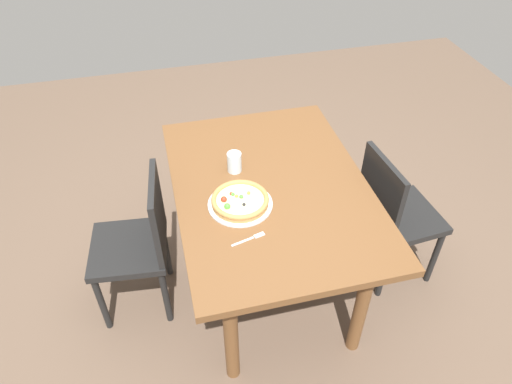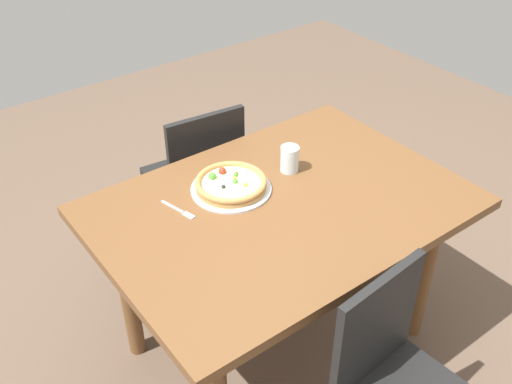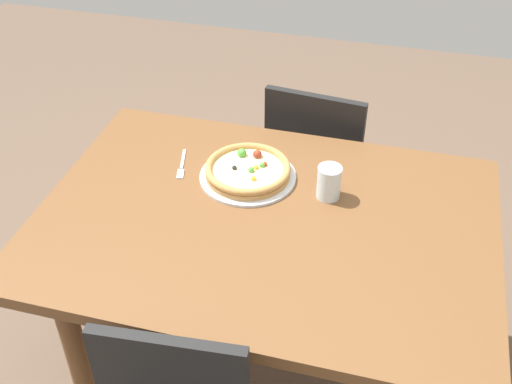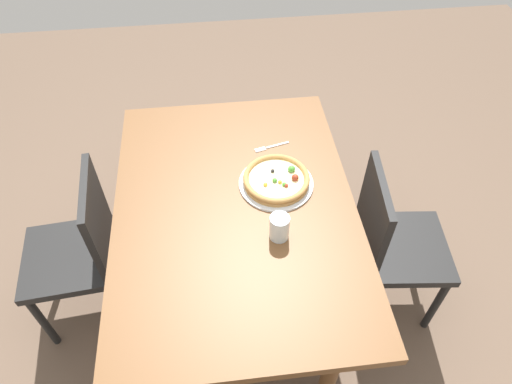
% 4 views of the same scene
% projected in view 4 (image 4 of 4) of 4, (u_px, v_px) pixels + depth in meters
% --- Properties ---
extents(ground_plane, '(6.00, 6.00, 0.00)m').
position_uv_depth(ground_plane, '(240.00, 301.00, 2.44)').
color(ground_plane, brown).
extents(dining_table, '(1.38, 0.98, 0.77)m').
position_uv_depth(dining_table, '(236.00, 222.00, 1.94)').
color(dining_table, brown).
rests_on(dining_table, ground).
extents(chair_near, '(0.44, 0.44, 0.88)m').
position_uv_depth(chair_near, '(392.00, 242.00, 2.10)').
color(chair_near, black).
rests_on(chair_near, ground).
extents(chair_far, '(0.43, 0.43, 0.88)m').
position_uv_depth(chair_far, '(80.00, 249.00, 2.07)').
color(chair_far, black).
rests_on(chair_far, ground).
extents(plate, '(0.31, 0.31, 0.01)m').
position_uv_depth(plate, '(276.00, 183.00, 1.94)').
color(plate, silver).
rests_on(plate, dining_table).
extents(pizza, '(0.28, 0.28, 0.05)m').
position_uv_depth(pizza, '(277.00, 179.00, 1.92)').
color(pizza, '#B78447').
rests_on(pizza, plate).
extents(fork, '(0.06, 0.16, 0.00)m').
position_uv_depth(fork, '(269.00, 147.00, 2.09)').
color(fork, silver).
rests_on(fork, dining_table).
extents(drinking_glass, '(0.08, 0.08, 0.11)m').
position_uv_depth(drinking_glass, '(279.00, 227.00, 1.72)').
color(drinking_glass, silver).
rests_on(drinking_glass, dining_table).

